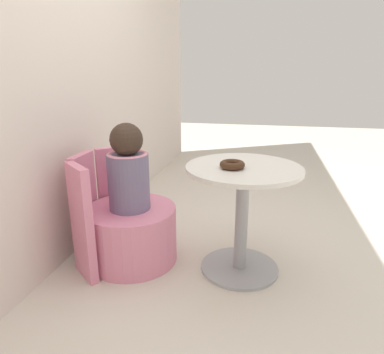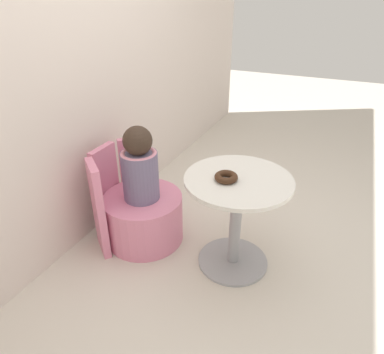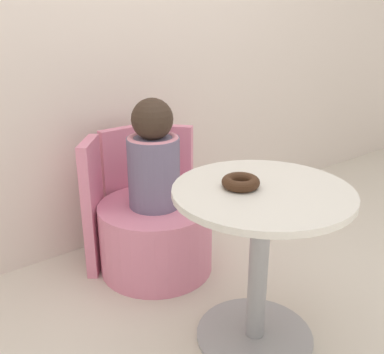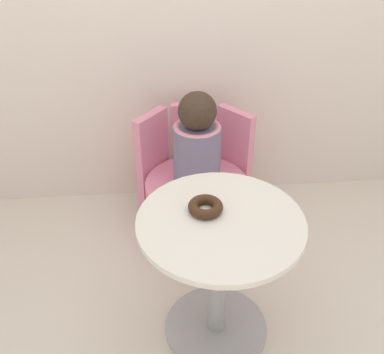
{
  "view_description": "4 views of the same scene",
  "coord_description": "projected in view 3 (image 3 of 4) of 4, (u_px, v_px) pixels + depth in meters",
  "views": [
    {
      "loc": [
        -1.87,
        -0.1,
        1.16
      ],
      "look_at": [
        0.02,
        0.3,
        0.56
      ],
      "focal_mm": 32.0,
      "sensor_mm": 36.0,
      "label": 1
    },
    {
      "loc": [
        -1.73,
        -0.49,
        1.64
      ],
      "look_at": [
        -0.05,
        0.28,
        0.62
      ],
      "focal_mm": 32.0,
      "sensor_mm": 36.0,
      "label": 2
    },
    {
      "loc": [
        -1.11,
        -1.01,
        1.26
      ],
      "look_at": [
        -0.07,
        0.33,
        0.61
      ],
      "focal_mm": 42.0,
      "sensor_mm": 36.0,
      "label": 3
    },
    {
      "loc": [
        -0.24,
        -1.31,
        1.76
      ],
      "look_at": [
        -0.09,
        0.34,
        0.62
      ],
      "focal_mm": 42.0,
      "sensor_mm": 36.0,
      "label": 4
    }
  ],
  "objects": [
    {
      "name": "tub_chair",
      "position": [
        156.0,
        237.0,
        2.26
      ],
      "size": [
        0.56,
        0.56,
        0.35
      ],
      "color": "pink",
      "rests_on": "ground_plane"
    },
    {
      "name": "back_wall",
      "position": [
        106.0,
        20.0,
        2.24
      ],
      "size": [
        6.0,
        0.06,
        2.4
      ],
      "color": "silver",
      "rests_on": "ground_plane"
    },
    {
      "name": "round_table",
      "position": [
        259.0,
        241.0,
        1.68
      ],
      "size": [
        0.66,
        0.66,
        0.65
      ],
      "color": "#99999E",
      "rests_on": "ground_plane"
    },
    {
      "name": "donut",
      "position": [
        241.0,
        182.0,
        1.61
      ],
      "size": [
        0.14,
        0.14,
        0.04
      ],
      "color": "#3D2314",
      "rests_on": "round_table"
    },
    {
      "name": "booth_backrest",
      "position": [
        131.0,
        193.0,
        2.37
      ],
      "size": [
        0.66,
        0.24,
        0.68
      ],
      "color": "pink",
      "rests_on": "ground_plane"
    },
    {
      "name": "child_figure",
      "position": [
        153.0,
        158.0,
        2.11
      ],
      "size": [
        0.25,
        0.25,
        0.53
      ],
      "color": "slate",
      "rests_on": "tub_chair"
    },
    {
      "name": "ground_plane",
      "position": [
        256.0,
        336.0,
        1.84
      ],
      "size": [
        12.0,
        12.0,
        0.0
      ],
      "primitive_type": "plane",
      "color": "beige"
    }
  ]
}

